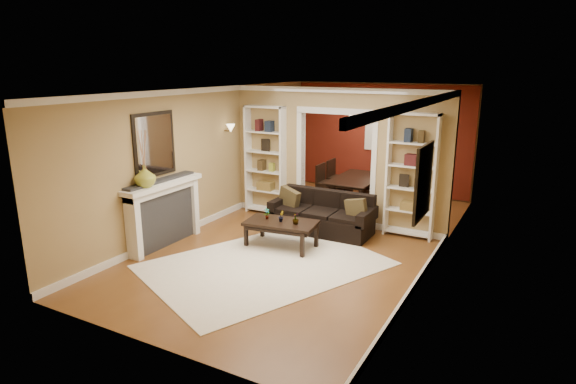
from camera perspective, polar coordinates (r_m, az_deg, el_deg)
The scene contains 30 objects.
floor at distance 8.94m, azimuth 2.55°, elevation -5.57°, with size 8.00×8.00×0.00m, color brown.
ceiling at distance 8.39m, azimuth 2.77°, elevation 12.00°, with size 8.00×8.00×0.00m, color white.
wall_back at distance 12.23m, azimuth 10.96°, elevation 6.26°, with size 8.00×8.00×0.00m, color #A28755.
wall_front at distance 5.38m, azimuth -16.44°, elevation -4.87°, with size 8.00×8.00×0.00m, color #A28755.
wall_left at distance 9.74m, azimuth -9.36°, elevation 4.20°, with size 8.00×8.00×0.00m, color #A28755.
wall_right at distance 7.87m, azimuth 17.55°, elevation 1.19°, with size 8.00×8.00×0.00m, color #A28755.
partition_wall at distance 9.64m, azimuth 5.80°, elevation 4.21°, with size 4.50×0.15×2.70m, color #A28755.
red_back_panel at distance 12.21m, azimuth 10.90°, elevation 6.10°, with size 4.44×0.04×2.64m, color maroon.
dining_window at distance 12.14m, azimuth 10.90°, elevation 7.15°, with size 0.78×0.03×0.98m, color #8CA5CC.
area_rug at distance 7.81m, azimuth -2.72°, elevation -8.63°, with size 2.57×3.59×0.01m, color white.
sofa at distance 9.18m, azimuth 4.03°, elevation -2.49°, with size 1.97×0.85×0.77m, color black.
pillow_left at distance 9.40m, azimuth 0.14°, elevation -0.67°, with size 0.45×0.13×0.45m, color brown.
pillow_right at distance 8.86m, azimuth 8.11°, elevation -1.98°, with size 0.40×0.11×0.40m, color brown.
coffee_table at distance 8.48m, azimuth -0.83°, elevation -5.01°, with size 1.23×0.67×0.47m, color black.
plant_left at distance 8.51m, azimuth -2.52°, elevation -2.58°, with size 0.11×0.07×0.20m, color #336626.
plant_center at distance 8.38m, azimuth -0.83°, elevation -2.90°, with size 0.10×0.08×0.19m, color #336626.
plant_right at distance 8.24m, azimuth 0.91°, elevation -3.19°, with size 0.11×0.11×0.19m, color #336626.
bookshelf_left at distance 10.22m, azimuth -2.65°, elevation 3.73°, with size 0.90×0.30×2.30m, color white.
bookshelf_right at distance 9.04m, azimuth 14.42°, elevation 1.82°, with size 0.90×0.30×2.30m, color white.
fireplace at distance 8.71m, azimuth -14.35°, elevation -2.54°, with size 0.32×1.70×1.16m, color white.
vase at distance 8.24m, azimuth -16.59°, elevation 1.80°, with size 0.35×0.35×0.36m, color olive.
mirror at distance 8.54m, azimuth -15.56°, elevation 5.45°, with size 0.03×0.95×1.10m, color silver.
wall_sconce at distance 10.04m, azimuth -7.09°, elevation 7.37°, with size 0.18×0.18×0.22m, color #FFE0A5.
framed_art at distance 6.88m, azimuth 15.68°, elevation 1.15°, with size 0.04×0.85×1.05m, color black.
dining_table at distance 11.21m, azimuth 8.22°, elevation 0.15°, with size 0.97×1.73×0.61m, color black.
dining_chair_nw at distance 11.10m, azimuth 5.04°, elevation 0.97°, with size 0.46×0.46×0.94m, color black.
dining_chair_ne at distance 10.72m, azimuth 10.43°, elevation 0.19°, with size 0.44×0.44×0.90m, color black.
dining_chair_sw at distance 11.63m, azimuth 6.23°, elevation 1.60°, with size 0.47×0.47×0.94m, color black.
dining_chair_se at distance 11.28m, azimuth 11.40°, elevation 0.87°, with size 0.45×0.45×0.90m, color black.
chandelier at distance 10.93m, azimuth 9.00°, elevation 8.90°, with size 0.50×0.50×0.30m, color #3C301B.
Camera 1 is at (3.66, -7.54, 3.10)m, focal length 30.00 mm.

